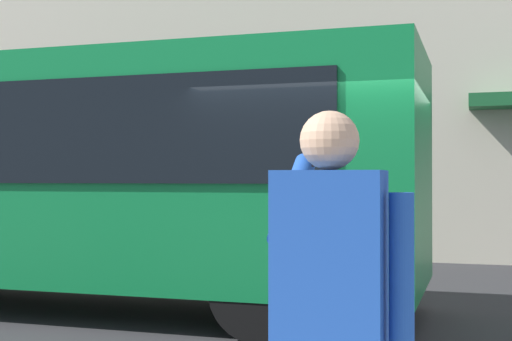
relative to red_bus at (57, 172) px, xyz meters
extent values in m
plane|color=#2B2B2D|center=(-3.60, 0.31, -1.68)|extent=(60.00, 60.00, 0.00)
cube|color=#0F7238|center=(-0.02, -0.01, 0.02)|extent=(9.00, 2.50, 2.60)
cylinder|color=black|center=(-3.02, -1.11, -1.18)|extent=(1.00, 0.28, 1.00)
cylinder|color=black|center=(-3.02, 1.09, -1.18)|extent=(1.00, 0.28, 1.00)
cube|color=#1E4CAD|center=(-4.55, 5.15, -0.38)|extent=(0.40, 0.24, 0.66)
sphere|color=#D8A884|center=(-4.55, 5.15, 0.06)|extent=(0.22, 0.22, 0.22)
cylinder|color=#1E4CAD|center=(-4.81, 5.15, -0.42)|extent=(0.09, 0.09, 0.58)
cylinder|color=#1E4CAD|center=(-4.37, 4.99, -0.16)|extent=(0.09, 0.48, 0.37)
cube|color=black|center=(-4.45, 4.85, 0.04)|extent=(0.07, 0.01, 0.14)
camera|label=1|loc=(-5.07, 7.70, -0.08)|focal=49.49mm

